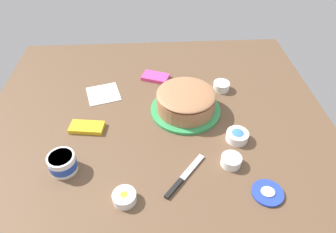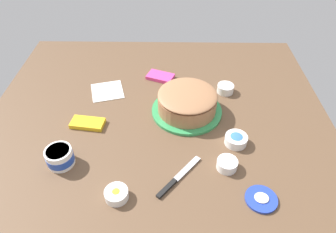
% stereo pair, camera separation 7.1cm
% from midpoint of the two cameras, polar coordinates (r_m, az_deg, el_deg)
% --- Properties ---
extents(ground_plane, '(1.54, 1.54, 0.00)m').
position_cam_midpoint_polar(ground_plane, '(1.29, -0.46, -2.34)').
color(ground_plane, brown).
extents(frosted_cake, '(0.32, 0.32, 0.11)m').
position_cam_midpoint_polar(frosted_cake, '(1.35, 5.17, 2.60)').
color(frosted_cake, '#339351').
rests_on(frosted_cake, ground_plane).
extents(frosting_tub, '(0.10, 0.10, 0.07)m').
position_cam_midpoint_polar(frosting_tub, '(1.20, -18.28, -7.31)').
color(frosting_tub, white).
rests_on(frosting_tub, ground_plane).
extents(frosting_tub_lid, '(0.11, 0.11, 0.02)m').
position_cam_midpoint_polar(frosting_tub_lid, '(1.12, 19.11, -14.63)').
color(frosting_tub_lid, '#233DAD').
rests_on(frosting_tub_lid, ground_plane).
extents(spreading_knife, '(0.17, 0.19, 0.01)m').
position_cam_midpoint_polar(spreading_knife, '(1.11, 3.29, -11.99)').
color(spreading_knife, silver).
rests_on(spreading_knife, ground_plane).
extents(sprinkle_bowl_yellow, '(0.08, 0.08, 0.04)m').
position_cam_midpoint_polar(sprinkle_bowl_yellow, '(1.07, -7.84, -14.44)').
color(sprinkle_bowl_yellow, white).
rests_on(sprinkle_bowl_yellow, ground_plane).
extents(sprinkle_bowl_blue, '(0.09, 0.09, 0.04)m').
position_cam_midpoint_polar(sprinkle_bowl_blue, '(1.26, 14.40, -4.25)').
color(sprinkle_bowl_blue, white).
rests_on(sprinkle_bowl_blue, ground_plane).
extents(sprinkle_bowl_rainbow, '(0.08, 0.08, 0.04)m').
position_cam_midpoint_polar(sprinkle_bowl_rainbow, '(1.51, 12.20, 5.24)').
color(sprinkle_bowl_rainbow, white).
rests_on(sprinkle_bowl_rainbow, ground_plane).
extents(sprinkle_bowl_orange, '(0.08, 0.08, 0.04)m').
position_cam_midpoint_polar(sprinkle_bowl_orange, '(1.16, 12.91, -8.85)').
color(sprinkle_bowl_orange, white).
rests_on(sprinkle_bowl_orange, ground_plane).
extents(candy_box_lower, '(0.15, 0.12, 0.02)m').
position_cam_midpoint_polar(candy_box_lower, '(1.58, -0.14, 7.57)').
color(candy_box_lower, '#E53D8E').
rests_on(candy_box_lower, ground_plane).
extents(candy_box_upper, '(0.15, 0.09, 0.02)m').
position_cam_midpoint_polar(candy_box_upper, '(1.34, -13.56, -1.29)').
color(candy_box_upper, yellow).
rests_on(candy_box_upper, ground_plane).
extents(paper_napkin, '(0.18, 0.18, 0.01)m').
position_cam_midpoint_polar(paper_napkin, '(1.52, -10.15, 4.80)').
color(paper_napkin, white).
rests_on(paper_napkin, ground_plane).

